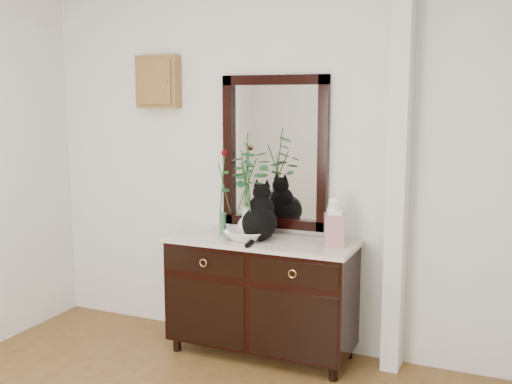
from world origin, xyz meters
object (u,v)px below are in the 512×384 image
at_px(sideboard, 262,291).
at_px(ginger_jar, 334,221).
at_px(lotus_bowl, 246,235).
at_px(cat, 259,212).

relative_size(sideboard, ginger_jar, 3.86).
bearing_deg(lotus_bowl, ginger_jar, 6.77).
bearing_deg(cat, sideboard, 36.08).
relative_size(sideboard, cat, 3.36).
xyz_separation_m(cat, lotus_bowl, (-0.08, -0.04, -0.16)).
distance_m(cat, ginger_jar, 0.53).
relative_size(sideboard, lotus_bowl, 4.42).
height_order(sideboard, ginger_jar, ginger_jar).
relative_size(cat, ginger_jar, 1.15).
xyz_separation_m(sideboard, lotus_bowl, (-0.09, -0.06, 0.41)).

